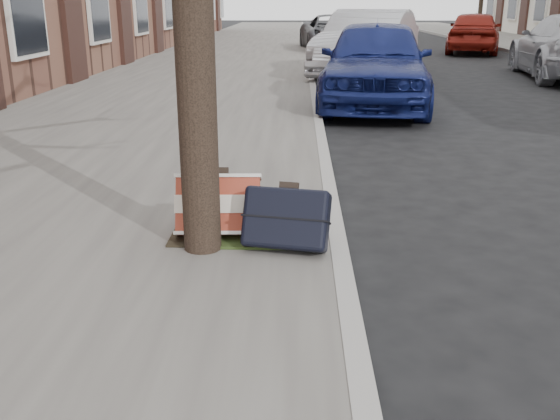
{
  "coord_description": "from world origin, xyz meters",
  "views": [
    {
      "loc": [
        -1.54,
        -3.11,
        1.7
      ],
      "look_at": [
        -1.65,
        0.8,
        0.39
      ],
      "focal_mm": 40.0,
      "sensor_mm": 36.0,
      "label": 1
    }
  ],
  "objects_px": {
    "suitcase_red": "(219,206)",
    "car_near_front": "(376,63)",
    "suitcase_navy": "(286,218)",
    "car_near_mid": "(368,44)"
  },
  "relations": [
    {
      "from": "suitcase_red",
      "to": "car_near_front",
      "type": "height_order",
      "value": "car_near_front"
    },
    {
      "from": "suitcase_navy",
      "to": "car_near_mid",
      "type": "height_order",
      "value": "car_near_mid"
    },
    {
      "from": "suitcase_red",
      "to": "car_near_mid",
      "type": "height_order",
      "value": "car_near_mid"
    },
    {
      "from": "suitcase_red",
      "to": "car_near_mid",
      "type": "xyz_separation_m",
      "value": [
        2.17,
        10.85,
        0.42
      ]
    },
    {
      "from": "car_near_front",
      "to": "suitcase_navy",
      "type": "bearing_deg",
      "value": -94.18
    },
    {
      "from": "suitcase_navy",
      "to": "car_near_mid",
      "type": "relative_size",
      "value": 0.12
    },
    {
      "from": "suitcase_navy",
      "to": "suitcase_red",
      "type": "bearing_deg",
      "value": 165.16
    },
    {
      "from": "suitcase_navy",
      "to": "car_near_front",
      "type": "xyz_separation_m",
      "value": [
        1.36,
        6.78,
        0.39
      ]
    },
    {
      "from": "car_near_front",
      "to": "car_near_mid",
      "type": "bearing_deg",
      "value": 92.76
    },
    {
      "from": "suitcase_navy",
      "to": "car_near_front",
      "type": "height_order",
      "value": "car_near_front"
    }
  ]
}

